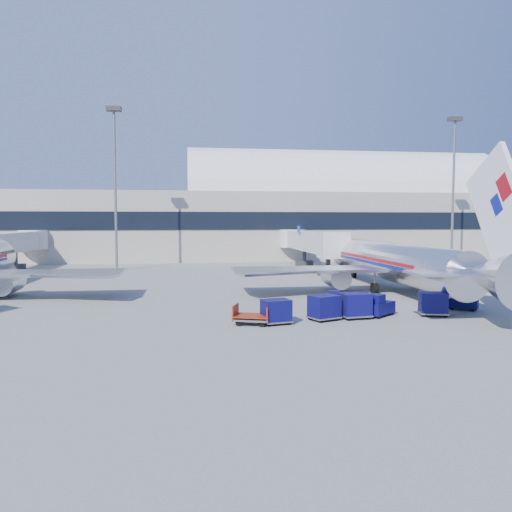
{
  "coord_description": "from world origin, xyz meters",
  "views": [
    {
      "loc": [
        -10.2,
        -41.5,
        6.93
      ],
      "look_at": [
        -3.63,
        6.0,
        3.58
      ],
      "focal_mm": 35.0,
      "sensor_mm": 36.0,
      "label": 1
    }
  ],
  "objects": [
    {
      "name": "tug_lead",
      "position": [
        3.58,
        -7.04,
        0.76
      ],
      "size": [
        2.79,
        2.6,
        1.67
      ],
      "rotation": [
        0.0,
        0.0,
        0.68
      ],
      "color": "#0A0948",
      "rests_on": "ground"
    },
    {
      "name": "cart_train_a",
      "position": [
        1.61,
        -7.66,
        0.97
      ],
      "size": [
        2.27,
        1.85,
        1.82
      ],
      "rotation": [
        0.0,
        0.0,
        0.14
      ],
      "color": "#0A0948",
      "rests_on": "ground"
    },
    {
      "name": "cart_open_red",
      "position": [
        -5.9,
        -8.72,
        0.46
      ],
      "size": [
        2.84,
        2.4,
        0.65
      ],
      "rotation": [
        0.0,
        0.0,
        -0.33
      ],
      "color": "slate",
      "rests_on": "ground"
    },
    {
      "name": "terminal",
      "position": [
        -13.6,
        55.96,
        7.52
      ],
      "size": [
        170.0,
        28.15,
        21.0
      ],
      "color": "#B2AA9E",
      "rests_on": "ground"
    },
    {
      "name": "cart_train_c",
      "position": [
        -4.31,
        -8.81,
        0.89
      ],
      "size": [
        2.19,
        1.86,
        1.67
      ],
      "rotation": [
        0.0,
        0.0,
        0.24
      ],
      "color": "#0A0948",
      "rests_on": "ground"
    },
    {
      "name": "jetbridge_mid",
      "position": [
        -34.4,
        30.81,
        3.93
      ],
      "size": [
        4.4,
        27.5,
        6.25
      ],
      "color": "silver",
      "rests_on": "ground"
    },
    {
      "name": "mast_east",
      "position": [
        30.0,
        30.0,
        14.79
      ],
      "size": [
        2.0,
        1.2,
        22.6
      ],
      "color": "slate",
      "rests_on": "ground"
    },
    {
      "name": "tug_right",
      "position": [
        11.1,
        -5.35,
        0.64
      ],
      "size": [
        2.35,
        2.2,
        1.4
      ],
      "rotation": [
        0.0,
        0.0,
        -0.69
      ],
      "color": "#0A0948",
      "rests_on": "ground"
    },
    {
      "name": "cart_solo_near",
      "position": [
        7.61,
        -7.45,
        0.93
      ],
      "size": [
        2.31,
        1.99,
        1.74
      ],
      "rotation": [
        0.0,
        0.0,
        -0.28
      ],
      "color": "#0A0948",
      "rests_on": "ground"
    },
    {
      "name": "mast_west",
      "position": [
        -20.0,
        30.0,
        14.79
      ],
      "size": [
        2.0,
        1.2,
        22.6
      ],
      "color": "slate",
      "rests_on": "ground"
    },
    {
      "name": "barrier_near",
      "position": [
        18.0,
        2.0,
        0.45
      ],
      "size": [
        3.0,
        0.55,
        0.9
      ],
      "primitive_type": "cube",
      "color": "#9E9E96",
      "rests_on": "ground"
    },
    {
      "name": "airliner_main",
      "position": [
        10.0,
        4.51,
        2.93
      ],
      "size": [
        32.0,
        37.26,
        12.07
      ],
      "color": "silver",
      "rests_on": "ground"
    },
    {
      "name": "cart_train_b",
      "position": [
        -0.75,
        -7.98,
        0.94
      ],
      "size": [
        2.45,
        2.2,
        1.77
      ],
      "rotation": [
        0.0,
        0.0,
        0.4
      ],
      "color": "#0A0948",
      "rests_on": "ground"
    },
    {
      "name": "ground",
      "position": [
        0.0,
        0.0,
        0.0
      ],
      "size": [
        260.0,
        260.0,
        0.0
      ],
      "primitive_type": "plane",
      "color": "gray",
      "rests_on": "ground"
    },
    {
      "name": "tug_left",
      "position": [
        1.53,
        -2.91,
        0.64
      ],
      "size": [
        1.87,
        2.41,
        1.4
      ],
      "rotation": [
        0.0,
        0.0,
        1.15
      ],
      "color": "#0A0948",
      "rests_on": "ground"
    },
    {
      "name": "jetbridge_near",
      "position": [
        7.6,
        30.81,
        3.93
      ],
      "size": [
        4.4,
        27.5,
        6.25
      ],
      "color": "silver",
      "rests_on": "ground"
    }
  ]
}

